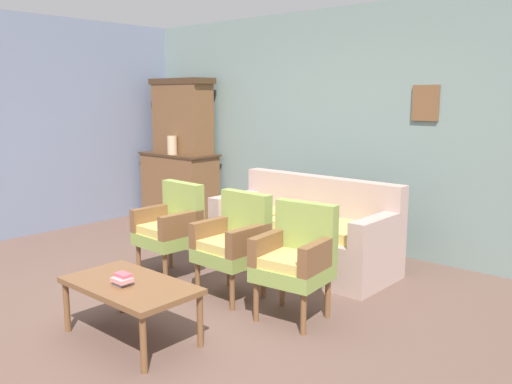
{
  "coord_description": "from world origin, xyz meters",
  "views": [
    {
      "loc": [
        3.23,
        -2.67,
        1.72
      ],
      "look_at": [
        0.04,
        0.97,
        0.85
      ],
      "focal_mm": 37.62,
      "sensor_mm": 36.0,
      "label": 1
    }
  ],
  "objects": [
    {
      "name": "armchair_near_cabinet",
      "position": [
        0.16,
        0.55,
        0.5
      ],
      "size": [
        0.53,
        0.5,
        0.9
      ],
      "color": "#849947",
      "rests_on": "ground"
    },
    {
      "name": "coffee_table",
      "position": [
        0.18,
        -0.55,
        0.38
      ],
      "size": [
        1.0,
        0.56,
        0.42
      ],
      "color": "brown",
      "rests_on": "ground"
    },
    {
      "name": "floral_couch",
      "position": [
        0.12,
        1.62,
        0.33
      ],
      "size": [
        1.89,
        0.81,
        0.9
      ],
      "color": "tan",
      "rests_on": "ground"
    },
    {
      "name": "ground_plane",
      "position": [
        0.0,
        0.0,
        0.0
      ],
      "size": [
        7.68,
        7.68,
        0.0
      ],
      "primitive_type": "plane",
      "color": "brown"
    },
    {
      "name": "vase_on_cabinet",
      "position": [
        -2.47,
        2.08,
        1.06
      ],
      "size": [
        0.13,
        0.13,
        0.25
      ],
      "primitive_type": "cylinder",
      "color": "#CCAF88",
      "rests_on": "side_cabinet"
    },
    {
      "name": "book_stack_on_table",
      "position": [
        0.18,
        -0.6,
        0.46
      ],
      "size": [
        0.14,
        0.12,
        0.08
      ],
      "color": "gray",
      "rests_on": "coffee_table"
    },
    {
      "name": "armchair_near_couch_end",
      "position": [
        0.83,
        0.53,
        0.5
      ],
      "size": [
        0.57,
        0.54,
        0.9
      ],
      "color": "#849947",
      "rests_on": "ground"
    },
    {
      "name": "wall_back_with_decor",
      "position": [
        0.0,
        2.63,
        1.35
      ],
      "size": [
        6.4,
        0.09,
        2.7
      ],
      "color": "gray",
      "rests_on": "ground"
    },
    {
      "name": "armchair_row_middle",
      "position": [
        -0.67,
        0.54,
        0.5
      ],
      "size": [
        0.54,
        0.51,
        0.9
      ],
      "color": "#849947",
      "rests_on": "ground"
    },
    {
      "name": "side_cabinet",
      "position": [
        -2.54,
        2.25,
        0.47
      ],
      "size": [
        1.16,
        0.55,
        0.93
      ],
      "color": "brown",
      "rests_on": "ground"
    },
    {
      "name": "cabinet_upper_hutch",
      "position": [
        -2.54,
        2.33,
        1.45
      ],
      "size": [
        0.99,
        0.38,
        1.03
      ],
      "color": "brown",
      "rests_on": "side_cabinet"
    }
  ]
}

